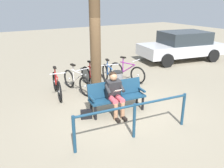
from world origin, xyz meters
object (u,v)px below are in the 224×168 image
(bicycle_orange, at_px, (93,78))
(bicycle_black, at_px, (77,82))
(parked_car, at_px, (182,45))
(bicycle_blue, at_px, (109,76))
(bicycle_green, at_px, (57,85))
(bench, at_px, (116,94))
(person_reading, at_px, (115,92))
(tree_trunk, at_px, (95,36))
(bicycle_red, at_px, (127,72))
(handbag, at_px, (86,114))
(litter_bin, at_px, (118,82))

(bicycle_orange, relative_size, bicycle_black, 1.01)
(bicycle_orange, distance_m, parked_car, 5.88)
(bicycle_blue, height_order, parked_car, parked_car)
(bicycle_black, xyz_separation_m, bicycle_green, (0.70, 0.01, 0.00))
(bench, bearing_deg, person_reading, 51.69)
(bench, relative_size, bicycle_blue, 1.00)
(tree_trunk, height_order, bicycle_red, tree_trunk)
(handbag, distance_m, bicycle_red, 3.32)
(bicycle_green, bearing_deg, bicycle_red, 100.87)
(bicycle_blue, relative_size, bicycle_orange, 0.98)
(parked_car, bearing_deg, tree_trunk, 28.82)
(bench, height_order, bicycle_orange, bicycle_orange)
(tree_trunk, bearing_deg, bicycle_orange, -108.56)
(person_reading, height_order, bicycle_red, person_reading)
(bicycle_blue, xyz_separation_m, bicycle_green, (1.98, 0.02, 0.00))
(litter_bin, height_order, bicycle_orange, bicycle_orange)
(bicycle_red, height_order, parked_car, parked_car)
(person_reading, xyz_separation_m, tree_trunk, (-0.17, -1.41, 1.30))
(handbag, bearing_deg, bicycle_orange, -120.88)
(bicycle_black, height_order, parked_car, parked_car)
(bicycle_red, distance_m, parked_car, 4.49)
(person_reading, distance_m, bicycle_orange, 2.26)
(litter_bin, distance_m, parked_car, 5.65)
(person_reading, bearing_deg, bicycle_blue, -109.55)
(person_reading, height_order, bicycle_black, person_reading)
(bicycle_red, relative_size, parked_car, 0.36)
(handbag, relative_size, bicycle_orange, 0.18)
(handbag, relative_size, litter_bin, 0.40)
(bicycle_orange, xyz_separation_m, parked_car, (-5.72, -1.26, 0.41))
(bench, height_order, bicycle_green, bicycle_green)
(handbag, height_order, bicycle_red, bicycle_red)
(bicycle_orange, bearing_deg, bicycle_black, -87.50)
(litter_bin, height_order, bicycle_black, bicycle_black)
(tree_trunk, xyz_separation_m, bicycle_blue, (-0.89, -0.72, -1.60))
(tree_trunk, bearing_deg, bicycle_blue, -140.90)
(bench, height_order, parked_car, parked_car)
(bicycle_red, bearing_deg, bicycle_orange, -111.60)
(bicycle_orange, bearing_deg, bicycle_blue, 79.37)
(person_reading, bearing_deg, bicycle_green, -59.58)
(bicycle_green, bearing_deg, handbag, 14.12)
(handbag, bearing_deg, bicycle_red, -143.18)
(tree_trunk, bearing_deg, handbag, 52.52)
(tree_trunk, bearing_deg, bicycle_green, -32.85)
(person_reading, bearing_deg, bicycle_black, -77.14)
(bench, relative_size, bicycle_red, 1.03)
(handbag, height_order, parked_car, parked_car)
(bench, relative_size, parked_car, 0.37)
(person_reading, relative_size, litter_bin, 1.61)
(bicycle_black, height_order, bicycle_green, same)
(bench, distance_m, bicycle_blue, 2.19)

